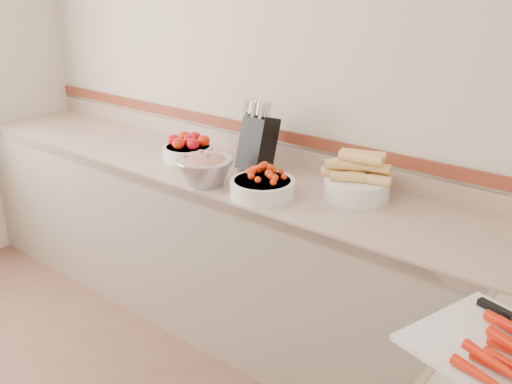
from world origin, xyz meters
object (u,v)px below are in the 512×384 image
Objects in this scene: cherry_tomato_bowl at (262,185)px; rhubarb_bowl at (205,168)px; tomato_bowl at (188,149)px; knife_block at (258,142)px; corn_bowl at (357,181)px.

cherry_tomato_bowl is 1.09× the size of rhubarb_bowl.
tomato_bowl is 0.91× the size of cherry_tomato_bowl.
knife_block reaches higher than corn_bowl.
knife_block is 0.34m from rhubarb_bowl.
corn_bowl is at bearing -1.07° from knife_block.
corn_bowl is (1.02, 0.08, 0.02)m from tomato_bowl.
knife_block is at bearing 12.40° from tomato_bowl.
rhubarb_bowl is (-0.31, -0.05, 0.03)m from cherry_tomato_bowl.
knife_block is 0.60m from corn_bowl.
cherry_tomato_bowl is 0.32m from rhubarb_bowl.
knife_block is at bearing 178.93° from corn_bowl.
knife_block is at bearing 132.51° from cherry_tomato_bowl.
knife_block is 0.38m from cherry_tomato_bowl.
tomato_bowl is 0.82× the size of corn_bowl.
rhubarb_bowl reaches higher than cherry_tomato_bowl.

